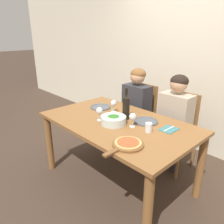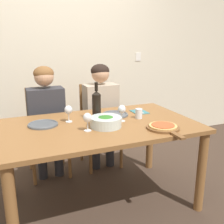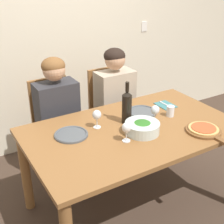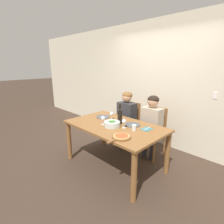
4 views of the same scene
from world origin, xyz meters
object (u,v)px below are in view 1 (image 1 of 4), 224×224
Objects in this scene: chair_left at (140,116)px; fork_on_napkin at (169,129)px; broccoli_bowl at (113,120)px; wine_glass_right at (133,117)px; dinner_plate_left at (101,107)px; wine_glass_left at (114,104)px; wine_bottle at (126,106)px; dinner_plate_right at (146,121)px; wine_glass_centre at (99,111)px; person_man at (175,115)px; water_tumbler at (149,127)px; pizza_on_board at (127,144)px; chair_right at (178,129)px; person_woman at (136,103)px.

fork_on_napkin is at bearing -35.50° from chair_left.
fork_on_napkin is at bearing 31.99° from broccoli_bowl.
chair_left reaches higher than wine_glass_right.
wine_glass_left reaches higher than dinner_plate_left.
wine_bottle is 0.27m from dinner_plate_right.
chair_left is at bearing 99.87° from wine_glass_left.
dinner_plate_left is 0.69m from dinner_plate_right.
wine_glass_centre reaches higher than dinner_plate_right.
wine_bottle is 1.95× the size of fork_on_napkin.
chair_left is 0.89m from dinner_plate_right.
water_tumbler is (0.12, -0.68, 0.08)m from person_man.
pizza_on_board is at bearing -54.94° from wine_glass_right.
broccoli_bowl is at bearing -26.00° from dinner_plate_left.
chair_right is 0.91m from wine_glass_left.
person_man is 0.67m from wine_bottle.
dinner_plate_left is 0.63× the size of pizza_on_board.
water_tumbler is (0.37, 0.11, 0.00)m from broccoli_bowl.
wine_glass_right is 1.64× the size of water_tumbler.
pizza_on_board is at bearing -67.81° from dinner_plate_right.
chair_right is 0.86m from wine_bottle.
dinner_plate_right is 0.51m from wine_glass_centre.
chair_right is 2.79× the size of wine_bottle.
wine_bottle is 2.33× the size of wine_glass_right.
wine_glass_right is 0.20m from water_tumbler.
fork_on_napkin is at bearing 3.72° from dinner_plate_left.
broccoli_bowl is (0.01, -0.20, -0.10)m from wine_bottle.
wine_glass_right is at bearing -95.11° from dinner_plate_right.
pizza_on_board is 0.63m from wine_glass_centre.
chair_right is 0.87m from water_tumbler.
chair_right is 2.38× the size of pizza_on_board.
wine_glass_centre is (0.08, -0.29, 0.00)m from wine_glass_left.
person_man is at bearing 66.35° from wine_bottle.
dinner_plate_left is (-0.49, 0.24, -0.03)m from broccoli_bowl.
chair_left is 1.06m from wine_glass_right.
wine_glass_centre is (-0.36, -0.14, 0.00)m from wine_glass_right.
wine_glass_centre is 0.75m from fork_on_napkin.
dinner_plate_left reaches higher than fork_on_napkin.
wine_glass_centre is 1.64× the size of water_tumbler.
broccoli_bowl is 0.57m from fork_on_napkin.
chair_left is 6.48× the size of wine_glass_centre.
wine_glass_left is 0.31m from wine_glass_centre.
dinner_plate_left is (-0.11, -0.56, 0.05)m from person_woman.
person_woman reaches higher than wine_bottle.
dinner_plate_right reaches higher than fork_on_napkin.
wine_glass_centre reaches higher than dinner_plate_left.
chair_left is 5.44× the size of fork_on_napkin.
chair_right reaches higher than dinner_plate_left.
fork_on_napkin is at bearing 11.41° from wine_bottle.
pizza_on_board is 4.47× the size of water_tumbler.
pizza_on_board is 2.73× the size of wine_glass_left.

